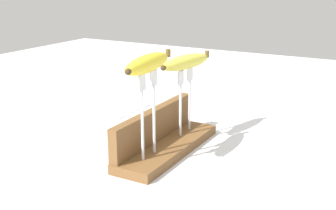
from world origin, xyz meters
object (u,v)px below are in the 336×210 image
(banana_raised_left, at_px, (149,64))
(fork_stand_right, at_px, (187,95))
(fork_stand_left, at_px, (150,108))
(banana_raised_right, at_px, (187,62))
(fork_fallen_far, at_px, (225,163))
(fork_fallen_near, at_px, (137,109))

(banana_raised_left, bearing_deg, fork_stand_right, 0.00)
(fork_stand_left, distance_m, banana_raised_right, 0.20)
(fork_stand_left, bearing_deg, banana_raised_left, -176.15)
(fork_fallen_far, bearing_deg, banana_raised_right, 58.10)
(banana_raised_left, distance_m, fork_fallen_near, 0.51)
(fork_stand_left, xyz_separation_m, fork_stand_right, (0.19, 0.00, -0.01))
(banana_raised_left, distance_m, banana_raised_right, 0.19)
(banana_raised_left, height_order, fork_fallen_far, banana_raised_left)
(banana_raised_left, bearing_deg, fork_fallen_far, -58.41)
(fork_stand_left, xyz_separation_m, banana_raised_left, (-0.00, -0.00, 0.10))
(banana_raised_right, height_order, fork_fallen_near, banana_raised_right)
(banana_raised_left, bearing_deg, banana_raised_right, 0.01)
(fork_fallen_near, xyz_separation_m, fork_fallen_far, (-0.26, -0.42, 0.00))
(banana_raised_left, distance_m, fork_fallen_far, 0.30)
(fork_stand_left, xyz_separation_m, banana_raised_right, (0.19, 0.00, 0.07))
(fork_stand_right, height_order, banana_raised_right, banana_raised_right)
(fork_stand_right, relative_size, fork_fallen_near, 0.94)
(fork_stand_right, bearing_deg, banana_raised_right, 168.81)
(fork_stand_right, distance_m, banana_raised_left, 0.22)
(banana_raised_left, bearing_deg, fork_stand_left, 3.85)
(fork_stand_right, height_order, banana_raised_left, banana_raised_left)
(banana_raised_right, relative_size, fork_fallen_far, 1.27)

